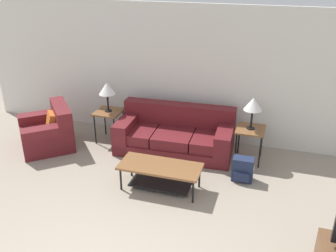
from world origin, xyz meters
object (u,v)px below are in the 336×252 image
(couch, at_px, (175,136))
(armchair, at_px, (48,132))
(coffee_table, at_px, (160,171))
(side_table_right, at_px, (250,132))
(table_lamp_left, at_px, (107,89))
(side_table_left, at_px, (109,114))
(backpack, at_px, (243,169))
(table_lamp_right, at_px, (253,105))

(couch, xyz_separation_m, armchair, (-2.35, -0.55, -0.00))
(couch, height_order, coffee_table, couch)
(armchair, xyz_separation_m, coffee_table, (2.49, -0.75, 0.02))
(side_table_right, bearing_deg, table_lamp_left, 180.00)
(couch, distance_m, table_lamp_left, 1.56)
(side_table_left, xyz_separation_m, table_lamp_left, (0.00, 0.00, 0.52))
(coffee_table, relative_size, side_table_left, 2.05)
(side_table_left, relative_size, table_lamp_left, 1.09)
(armchair, relative_size, table_lamp_left, 2.38)
(coffee_table, height_order, side_table_right, side_table_right)
(armchair, distance_m, backpack, 3.69)
(side_table_right, distance_m, table_lamp_left, 2.75)
(side_table_right, bearing_deg, coffee_table, -132.68)
(couch, bearing_deg, armchair, -166.77)
(table_lamp_right, bearing_deg, coffee_table, -132.68)
(side_table_left, distance_m, backpack, 2.79)
(side_table_right, bearing_deg, backpack, -91.52)
(table_lamp_left, bearing_deg, side_table_right, -0.00)
(couch, distance_m, coffee_table, 1.31)
(couch, relative_size, side_table_left, 3.47)
(table_lamp_left, height_order, backpack, table_lamp_left)
(side_table_right, relative_size, table_lamp_left, 1.09)
(coffee_table, distance_m, backpack, 1.36)
(side_table_left, xyz_separation_m, table_lamp_right, (2.70, 0.00, 0.52))
(armchair, relative_size, side_table_left, 2.17)
(armchair, xyz_separation_m, table_lamp_right, (3.71, 0.57, 0.78))
(side_table_left, relative_size, backpack, 1.55)
(backpack, bearing_deg, side_table_right, 88.48)
(couch, distance_m, armchair, 2.42)
(side_table_left, height_order, table_lamp_left, table_lamp_left)
(coffee_table, bearing_deg, couch, 95.96)
(couch, distance_m, table_lamp_right, 1.56)
(side_table_left, bearing_deg, coffee_table, -41.63)
(couch, xyz_separation_m, side_table_right, (1.35, 0.02, 0.26))
(armchair, relative_size, table_lamp_right, 2.38)
(table_lamp_left, bearing_deg, table_lamp_right, 0.00)
(table_lamp_right, xyz_separation_m, backpack, (-0.02, -0.69, -0.87))
(side_table_left, bearing_deg, side_table_right, 0.00)
(coffee_table, distance_m, table_lamp_right, 1.95)
(table_lamp_right, bearing_deg, backpack, -91.52)
(couch, bearing_deg, backpack, -26.81)
(armchair, distance_m, table_lamp_right, 3.83)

